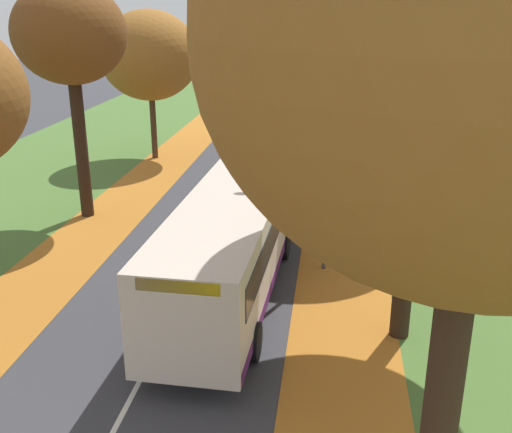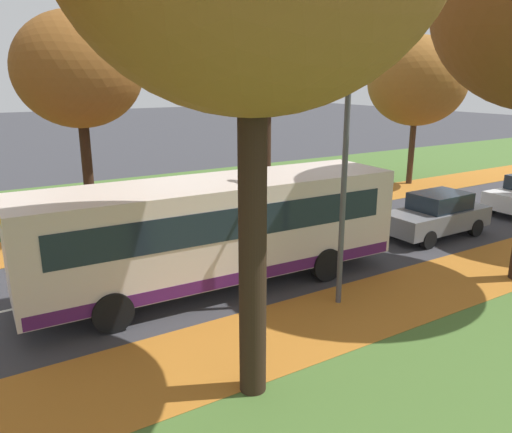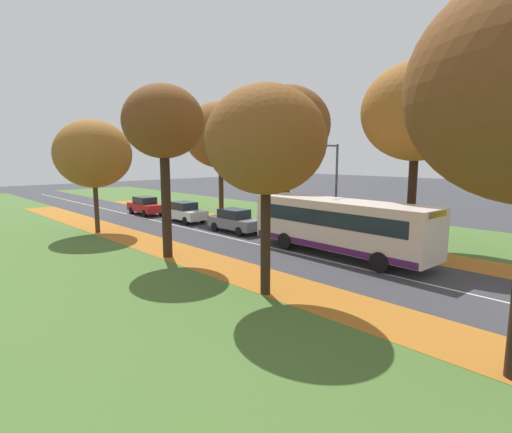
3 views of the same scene
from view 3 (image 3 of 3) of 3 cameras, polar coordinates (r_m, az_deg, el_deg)
The scene contains 16 objects.
grass_verge_left at distance 22.96m, azimuth -24.29°, elevation -5.47°, with size 12.00×90.00×0.01m, color #476B2D.
leaf_litter_left at distance 19.86m, azimuth -5.65°, elevation -6.84°, with size 2.80×60.00×0.00m, color #B26B23.
grass_verge_right at distance 33.53m, azimuth 6.87°, elevation -0.50°, with size 12.00×90.00×0.01m, color #476B2D.
leaf_litter_right at distance 26.32m, azimuth 10.45°, elevation -3.09°, with size 2.80×60.00×0.00m, color #B26B23.
road_centre_line at distance 27.22m, azimuth -5.69°, elevation -2.62°, with size 0.12×80.00×0.01m, color silver.
tree_left_near at distance 14.87m, azimuth 1.42°, elevation 10.79°, with size 4.47×4.47×7.90m.
tree_left_mid at distance 21.20m, azimuth -13.09°, elevation 12.85°, with size 4.12×4.12×8.87m.
tree_left_far at distance 29.62m, azimuth -22.24°, elevation 8.27°, with size 5.11×5.11×7.74m.
tree_right_near at distance 24.73m, azimuth 21.98°, elevation 13.68°, with size 6.12×6.12×10.52m.
tree_right_mid at distance 29.50m, azimuth 4.49°, elevation 12.85°, with size 6.19×6.19×10.29m.
tree_right_far at distance 35.42m, azimuth -5.10°, elevation 11.48°, with size 6.31×6.31×9.93m.
streetlamp_right at distance 24.59m, azimuth 10.97°, elevation 4.85°, with size 1.89×0.28×6.00m.
bus at distance 21.71m, azimuth 11.87°, elevation -1.07°, with size 2.92×10.48×2.98m.
car_grey_lead at distance 27.95m, azimuth -3.02°, elevation -0.60°, with size 1.82×4.22×1.62m.
car_white_following at distance 32.79m, azimuth -10.15°, elevation 0.65°, with size 1.84×4.23×1.62m.
car_red_third_in_line at distance 37.68m, azimuth -15.51°, elevation 1.49°, with size 1.84×4.23×1.62m.
Camera 3 is at (-16.22, -1.21, 5.30)m, focal length 28.00 mm.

